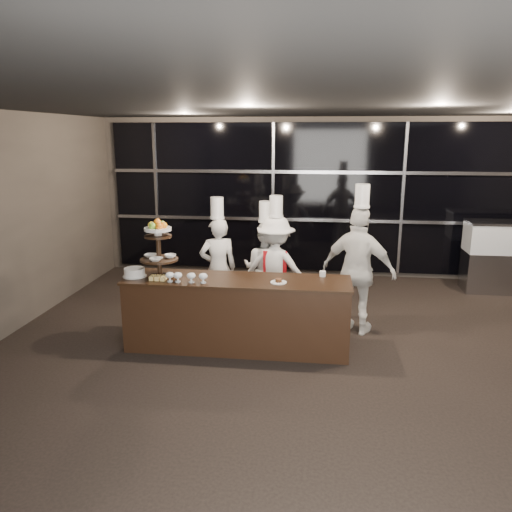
# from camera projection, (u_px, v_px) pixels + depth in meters

# --- Properties ---
(room) EXTENTS (10.00, 10.00, 10.00)m
(room) POSITION_uv_depth(u_px,v_px,m) (353.00, 266.00, 4.62)
(room) COLOR black
(room) RESTS_ON ground
(window_wall) EXTENTS (8.60, 0.10, 2.80)m
(window_wall) POSITION_uv_depth(u_px,v_px,m) (337.00, 199.00, 9.38)
(window_wall) COLOR black
(window_wall) RESTS_ON ground
(buffet_counter) EXTENTS (2.84, 0.74, 0.92)m
(buffet_counter) POSITION_uv_depth(u_px,v_px,m) (237.00, 313.00, 6.35)
(buffet_counter) COLOR black
(buffet_counter) RESTS_ON ground
(display_stand) EXTENTS (0.48, 0.48, 0.74)m
(display_stand) POSITION_uv_depth(u_px,v_px,m) (158.00, 244.00, 6.27)
(display_stand) COLOR black
(display_stand) RESTS_ON buffet_counter
(compotes) EXTENTS (0.53, 0.11, 0.12)m
(compotes) POSITION_uv_depth(u_px,v_px,m) (185.00, 276.00, 6.09)
(compotes) COLOR silver
(compotes) RESTS_ON buffet_counter
(layer_cake) EXTENTS (0.30, 0.30, 0.11)m
(layer_cake) POSITION_uv_depth(u_px,v_px,m) (135.00, 272.00, 6.34)
(layer_cake) COLOR white
(layer_cake) RESTS_ON buffet_counter
(pastry_squares) EXTENTS (0.19, 0.13, 0.05)m
(pastry_squares) POSITION_uv_depth(u_px,v_px,m) (158.00, 278.00, 6.20)
(pastry_squares) COLOR #DEBF6C
(pastry_squares) RESTS_ON buffet_counter
(small_plate) EXTENTS (0.20, 0.20, 0.05)m
(small_plate) POSITION_uv_depth(u_px,v_px,m) (279.00, 282.00, 6.08)
(small_plate) COLOR white
(small_plate) RESTS_ON buffet_counter
(chef_cup) EXTENTS (0.08, 0.08, 0.07)m
(chef_cup) POSITION_uv_depth(u_px,v_px,m) (323.00, 274.00, 6.35)
(chef_cup) COLOR white
(chef_cup) RESTS_ON buffet_counter
(display_case) EXTENTS (1.33, 0.58, 1.24)m
(display_case) POSITION_uv_depth(u_px,v_px,m) (505.00, 253.00, 8.61)
(display_case) COLOR #A5A5AA
(display_case) RESTS_ON ground
(chef_a) EXTENTS (0.64, 0.53, 1.81)m
(chef_a) POSITION_uv_depth(u_px,v_px,m) (218.00, 266.00, 7.36)
(chef_a) COLOR silver
(chef_a) RESTS_ON ground
(chef_b) EXTENTS (0.80, 0.69, 1.74)m
(chef_b) POSITION_uv_depth(u_px,v_px,m) (265.00, 268.00, 7.47)
(chef_b) COLOR silver
(chef_b) RESTS_ON ground
(chef_c) EXTENTS (1.08, 0.75, 1.84)m
(chef_c) POSITION_uv_depth(u_px,v_px,m) (276.00, 268.00, 7.31)
(chef_c) COLOR white
(chef_c) RESTS_ON ground
(chef_d) EXTENTS (1.11, 0.81, 2.05)m
(chef_d) POSITION_uv_depth(u_px,v_px,m) (358.00, 270.00, 6.76)
(chef_d) COLOR silver
(chef_d) RESTS_ON ground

